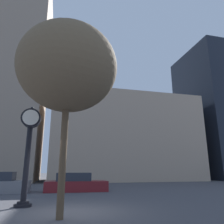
# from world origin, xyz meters

# --- Properties ---
(ground_plane) EXTENTS (200.00, 200.00, 0.00)m
(ground_plane) POSITION_xyz_m (0.00, 0.00, 0.00)
(ground_plane) COLOR #424247
(building_storefront_row) EXTENTS (21.50, 12.00, 12.25)m
(building_storefront_row) POSITION_xyz_m (9.12, 24.00, 6.13)
(building_storefront_row) COLOR tan
(building_storefront_row) RESTS_ON ground_plane
(building_glass_modern) EXTENTS (13.05, 12.00, 23.11)m
(building_glass_modern) POSITION_xyz_m (28.61, 24.00, 11.55)
(building_glass_modern) COLOR black
(building_glass_modern) RESTS_ON ground_plane
(street_clock) EXTENTS (0.88, 0.74, 4.43)m
(street_clock) POSITION_xyz_m (-1.86, 1.69, 2.67)
(street_clock) COLOR black
(street_clock) RESTS_ON ground_plane
(car_maroon) EXTENTS (4.54, 2.02, 1.32)m
(car_maroon) POSITION_xyz_m (0.86, 8.11, 0.55)
(car_maroon) COLOR maroon
(car_maroon) RESTS_ON ground_plane
(bare_tree) EXTENTS (3.73, 3.73, 6.94)m
(bare_tree) POSITION_xyz_m (-0.37, -1.16, 5.25)
(bare_tree) COLOR brown
(bare_tree) RESTS_ON ground_plane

